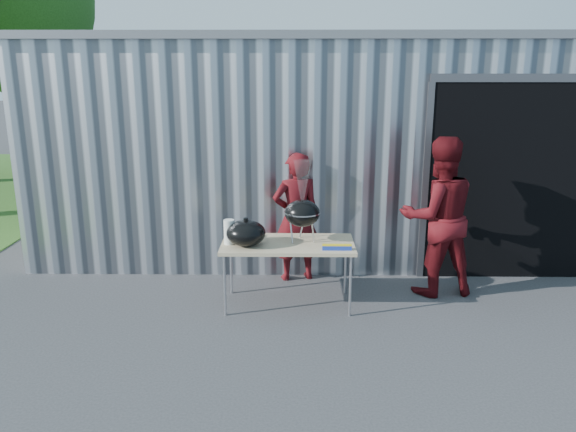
{
  "coord_description": "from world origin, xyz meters",
  "views": [
    {
      "loc": [
        0.41,
        -5.3,
        2.69
      ],
      "look_at": [
        0.33,
        0.81,
        1.05
      ],
      "focal_mm": 35.0,
      "sensor_mm": 36.0,
      "label": 1
    }
  ],
  "objects_px": {
    "folding_table": "(288,246)",
    "person_cook": "(296,217)",
    "kettle_grill": "(302,205)",
    "person_bystander": "(438,217)"
  },
  "relations": [
    {
      "from": "person_cook",
      "to": "folding_table",
      "type": "bearing_deg",
      "value": 68.16
    },
    {
      "from": "kettle_grill",
      "to": "person_bystander",
      "type": "bearing_deg",
      "value": 11.48
    },
    {
      "from": "folding_table",
      "to": "person_cook",
      "type": "xyz_separation_m",
      "value": [
        0.09,
        0.83,
        0.12
      ]
    },
    {
      "from": "person_cook",
      "to": "person_bystander",
      "type": "xyz_separation_m",
      "value": [
        1.69,
        -0.43,
        0.13
      ]
    },
    {
      "from": "person_cook",
      "to": "person_bystander",
      "type": "relative_size",
      "value": 0.87
    },
    {
      "from": "person_bystander",
      "to": "kettle_grill",
      "type": "bearing_deg",
      "value": 2.61
    },
    {
      "from": "person_bystander",
      "to": "person_cook",
      "type": "bearing_deg",
      "value": -23.18
    },
    {
      "from": "kettle_grill",
      "to": "person_bystander",
      "type": "relative_size",
      "value": 0.49
    },
    {
      "from": "folding_table",
      "to": "kettle_grill",
      "type": "distance_m",
      "value": 0.5
    },
    {
      "from": "folding_table",
      "to": "person_bystander",
      "type": "relative_size",
      "value": 0.79
    }
  ]
}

